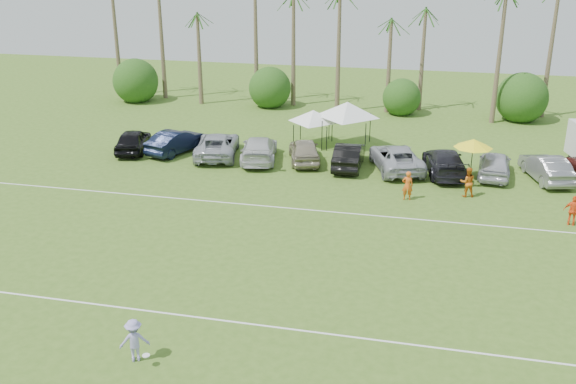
# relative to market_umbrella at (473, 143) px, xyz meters

# --- Properties ---
(ground) EXTENTS (120.00, 120.00, 0.00)m
(ground) POSITION_rel_market_umbrella_xyz_m (-11.37, -21.18, -2.42)
(ground) COLOR #43651E
(ground) RESTS_ON ground
(field_lines) EXTENTS (80.00, 12.10, 0.01)m
(field_lines) POSITION_rel_market_umbrella_xyz_m (-11.37, -13.18, -2.41)
(field_lines) COLOR white
(field_lines) RESTS_ON ground
(palm_tree_0) EXTENTS (2.40, 2.40, 8.90)m
(palm_tree_0) POSITION_rel_market_umbrella_xyz_m (-33.37, 16.82, 5.06)
(palm_tree_0) COLOR brown
(palm_tree_0) RESTS_ON ground
(palm_tree_1) EXTENTS (2.40, 2.40, 9.90)m
(palm_tree_1) POSITION_rel_market_umbrella_xyz_m (-28.37, 16.82, 5.94)
(palm_tree_1) COLOR brown
(palm_tree_1) RESTS_ON ground
(palm_tree_2) EXTENTS (2.40, 2.40, 10.90)m
(palm_tree_2) POSITION_rel_market_umbrella_xyz_m (-23.37, 16.82, 6.80)
(palm_tree_2) COLOR brown
(palm_tree_2) RESTS_ON ground
(palm_tree_4) EXTENTS (2.40, 2.40, 8.90)m
(palm_tree_4) POSITION_rel_market_umbrella_xyz_m (-15.37, 16.82, 5.06)
(palm_tree_4) COLOR brown
(palm_tree_4) RESTS_ON ground
(palm_tree_5) EXTENTS (2.40, 2.40, 9.90)m
(palm_tree_5) POSITION_rel_market_umbrella_xyz_m (-11.37, 16.82, 5.94)
(palm_tree_5) COLOR brown
(palm_tree_5) RESTS_ON ground
(palm_tree_6) EXTENTS (2.40, 2.40, 10.90)m
(palm_tree_6) POSITION_rel_market_umbrella_xyz_m (-7.37, 16.82, 6.80)
(palm_tree_6) COLOR brown
(palm_tree_6) RESTS_ON ground
(palm_tree_8) EXTENTS (2.40, 2.40, 8.90)m
(palm_tree_8) POSITION_rel_market_umbrella_xyz_m (1.63, 16.82, 5.06)
(palm_tree_8) COLOR brown
(palm_tree_8) RESTS_ON ground
(palm_tree_9) EXTENTS (2.40, 2.40, 9.90)m
(palm_tree_9) POSITION_rel_market_umbrella_xyz_m (6.63, 16.82, 5.94)
(palm_tree_9) COLOR brown
(palm_tree_9) RESTS_ON ground
(bush_tree_0) EXTENTS (4.00, 4.00, 4.00)m
(bush_tree_0) POSITION_rel_market_umbrella_xyz_m (-30.37, 17.82, -0.62)
(bush_tree_0) COLOR brown
(bush_tree_0) RESTS_ON ground
(bush_tree_1) EXTENTS (4.00, 4.00, 4.00)m
(bush_tree_1) POSITION_rel_market_umbrella_xyz_m (-17.37, 17.82, -0.62)
(bush_tree_1) COLOR brown
(bush_tree_1) RESTS_ON ground
(bush_tree_2) EXTENTS (4.00, 4.00, 4.00)m
(bush_tree_2) POSITION_rel_market_umbrella_xyz_m (-5.37, 17.82, -0.62)
(bush_tree_2) COLOR brown
(bush_tree_2) RESTS_ON ground
(bush_tree_3) EXTENTS (4.00, 4.00, 4.00)m
(bush_tree_3) POSITION_rel_market_umbrella_xyz_m (4.63, 17.82, -0.62)
(bush_tree_3) COLOR brown
(bush_tree_3) RESTS_ON ground
(sideline_player_a) EXTENTS (0.67, 0.46, 1.75)m
(sideline_player_a) POSITION_rel_market_umbrella_xyz_m (-3.73, -4.34, -1.54)
(sideline_player_a) COLOR orange
(sideline_player_a) RESTS_ON ground
(sideline_player_b) EXTENTS (0.98, 0.82, 1.80)m
(sideline_player_b) POSITION_rel_market_umbrella_xyz_m (-0.30, -3.02, -1.52)
(sideline_player_b) COLOR #CB6316
(sideline_player_b) RESTS_ON ground
(sideline_player_c) EXTENTS (1.03, 0.61, 1.64)m
(sideline_player_c) POSITION_rel_market_umbrella_xyz_m (5.02, -6.12, -1.60)
(sideline_player_c) COLOR #FF571C
(sideline_player_c) RESTS_ON ground
(canopy_tent_left) EXTENTS (3.82, 3.82, 3.09)m
(canopy_tent_left) POSITION_rel_market_umbrella_xyz_m (-11.18, 5.38, 0.23)
(canopy_tent_left) COLOR black
(canopy_tent_left) RESTS_ON ground
(canopy_tent_right) EXTENTS (4.80, 4.80, 3.89)m
(canopy_tent_right) POSITION_rel_market_umbrella_xyz_m (-8.71, 5.62, 0.92)
(canopy_tent_right) COLOR black
(canopy_tent_right) RESTS_ON ground
(market_umbrella) EXTENTS (2.42, 2.42, 2.69)m
(market_umbrella) POSITION_rel_market_umbrella_xyz_m (0.00, 0.00, 0.00)
(market_umbrella) COLOR black
(market_umbrella) RESTS_ON ground
(frisbee_player) EXTENTS (1.29, 1.01, 1.64)m
(frisbee_player) POSITION_rel_market_umbrella_xyz_m (-12.33, -22.35, -1.60)
(frisbee_player) COLOR #9E95D3
(frisbee_player) RESTS_ON ground
(parked_car_0) EXTENTS (2.99, 5.16, 1.65)m
(parked_car_0) POSITION_rel_market_umbrella_xyz_m (-23.50, 0.83, -1.59)
(parked_car_0) COLOR black
(parked_car_0) RESTS_ON ground
(parked_car_1) EXTENTS (3.24, 5.31, 1.65)m
(parked_car_1) POSITION_rel_market_umbrella_xyz_m (-20.38, 1.32, -1.59)
(parked_car_1) COLOR black
(parked_car_1) RESTS_ON ground
(parked_car_2) EXTENTS (3.91, 6.38, 1.65)m
(parked_car_2) POSITION_rel_market_umbrella_xyz_m (-17.25, 1.15, -1.59)
(parked_car_2) COLOR #A4A7AF
(parked_car_2) RESTS_ON ground
(parked_car_3) EXTENTS (3.37, 6.03, 1.65)m
(parked_car_3) POSITION_rel_market_umbrella_xyz_m (-14.12, 0.90, -1.59)
(parked_car_3) COLOR silver
(parked_car_3) RESTS_ON ground
(parked_car_4) EXTENTS (3.22, 5.20, 1.65)m
(parked_car_4) POSITION_rel_market_umbrella_xyz_m (-11.00, 1.25, -1.59)
(parked_car_4) COLOR gray
(parked_car_4) RESTS_ON ground
(parked_car_5) EXTENTS (1.85, 5.04, 1.65)m
(parked_car_5) POSITION_rel_market_umbrella_xyz_m (-7.87, 0.78, -1.59)
(parked_car_5) COLOR black
(parked_car_5) RESTS_ON ground
(parked_car_6) EXTENTS (4.44, 6.50, 1.65)m
(parked_car_6) POSITION_rel_market_umbrella_xyz_m (-4.74, 1.00, -1.59)
(parked_car_6) COLOR #AAACB4
(parked_car_6) RESTS_ON ground
(parked_car_7) EXTENTS (3.20, 5.99, 1.65)m
(parked_car_7) POSITION_rel_market_umbrella_xyz_m (-1.61, 0.82, -1.59)
(parked_car_7) COLOR black
(parked_car_7) RESTS_ON ground
(parked_car_8) EXTENTS (2.38, 5.00, 1.65)m
(parked_car_8) POSITION_rel_market_umbrella_xyz_m (1.51, 1.05, -1.59)
(parked_car_8) COLOR #BBBAC4
(parked_car_8) RESTS_ON ground
(parked_car_9) EXTENTS (2.97, 5.29, 1.65)m
(parked_car_9) POSITION_rel_market_umbrella_xyz_m (4.64, 1.08, -1.59)
(parked_car_9) COLOR slate
(parked_car_9) RESTS_ON ground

